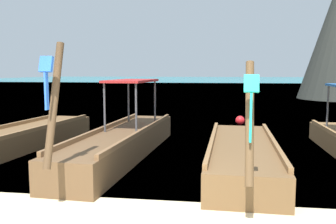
# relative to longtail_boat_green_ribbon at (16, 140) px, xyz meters

# --- Properties ---
(sea_water) EXTENTS (120.00, 120.00, 0.00)m
(sea_water) POSITION_rel_longtail_boat_green_ribbon_xyz_m (4.29, 56.78, -0.28)
(sea_water) COLOR #147A89
(sea_water) RESTS_ON ground
(longtail_boat_green_ribbon) EXTENTS (1.80, 6.69, 2.82)m
(longtail_boat_green_ribbon) POSITION_rel_longtail_boat_green_ribbon_xyz_m (0.00, 0.00, 0.00)
(longtail_boat_green_ribbon) COLOR brown
(longtail_boat_green_ribbon) RESTS_ON ground
(longtail_boat_blue_ribbon) EXTENTS (1.54, 6.78, 2.58)m
(longtail_boat_blue_ribbon) POSITION_rel_longtail_boat_green_ribbon_xyz_m (3.02, -0.30, 0.08)
(longtail_boat_blue_ribbon) COLOR brown
(longtail_boat_blue_ribbon) RESTS_ON ground
(longtail_boat_turquoise_ribbon) EXTENTS (1.53, 5.67, 2.27)m
(longtail_boat_turquoise_ribbon) POSITION_rel_longtail_boat_green_ribbon_xyz_m (5.89, -1.03, 0.01)
(longtail_boat_turquoise_ribbon) COLOR brown
(longtail_boat_turquoise_ribbon) RESTS_ON ground
(mooring_buoy_near) EXTENTS (0.36, 0.36, 0.36)m
(mooring_buoy_near) POSITION_rel_longtail_boat_green_ribbon_xyz_m (6.18, 5.46, -0.10)
(mooring_buoy_near) COLOR red
(mooring_buoy_near) RESTS_ON sea_water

